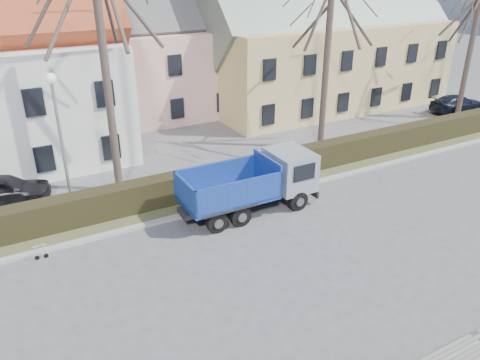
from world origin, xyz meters
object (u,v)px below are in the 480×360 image
streetlight (63,148)px  parked_car_b (458,104)px  dump_truck (245,186)px  parked_car_a (3,190)px  cart_frame (35,252)px

streetlight → parked_car_b: (27.64, 2.51, -2.48)m
dump_truck → parked_car_b: size_ratio=1.46×
streetlight → parked_car_a: bearing=133.6°
streetlight → cart_frame: size_ratio=8.64×
parked_car_a → streetlight: bearing=-123.3°
cart_frame → parked_car_b: parked_car_b is taller
cart_frame → parked_car_a: bearing=96.3°
dump_truck → cart_frame: (-8.51, 0.47, -0.93)m
dump_truck → parked_car_a: (-9.11, 5.92, -0.57)m
parked_car_a → dump_truck: bearing=-109.9°
dump_truck → streetlight: bearing=153.6°
cart_frame → streetlight: bearing=56.3°
parked_car_a → parked_car_b: (30.13, -0.11, -0.06)m
streetlight → parked_car_a: streetlight is taller
dump_truck → parked_car_a: size_ratio=1.57×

